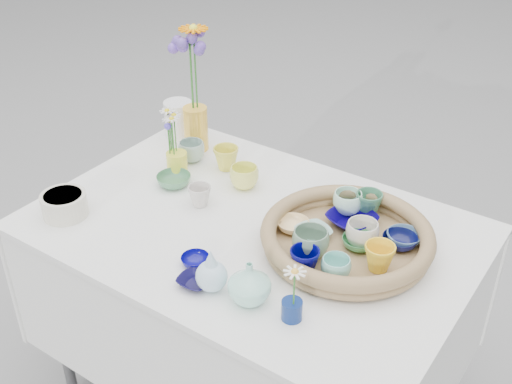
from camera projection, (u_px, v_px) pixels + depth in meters
The scene contains 32 objects.
wicker_tray at pixel (347, 239), 1.75m from camera, with size 0.47×0.47×0.08m, color brown, non-canonical shape.
tray_ceramic_0 at pixel (352, 220), 1.83m from camera, with size 0.13×0.13×0.03m, color #090052.
tray_ceramic_1 at pixel (400, 241), 1.74m from camera, with size 0.10×0.10×0.03m, color #090C3C.
tray_ceramic_2 at pixel (379, 257), 1.65m from camera, with size 0.08×0.08×0.08m, color yellow.
tray_ceramic_3 at pixel (359, 242), 1.74m from camera, with size 0.09×0.09×0.03m, color #45995A.
tray_ceramic_4 at pixel (310, 243), 1.70m from camera, with size 0.10×0.10×0.08m, color gray.
tray_ceramic_5 at pixel (313, 232), 1.79m from camera, with size 0.10×0.10×0.02m, color #9BCBC0.
tray_ceramic_6 at pixel (348, 203), 1.87m from camera, with size 0.09×0.09×0.07m, color #C3FEDA.
tray_ceramic_7 at pixel (362, 234), 1.74m from camera, with size 0.09×0.09×0.07m, color silver.
tray_ceramic_8 at pixel (404, 238), 1.76m from camera, with size 0.10×0.10×0.03m, color #70A3CE.
tray_ceramic_9 at pixel (305, 261), 1.64m from camera, with size 0.08×0.08×0.07m, color #030353.
tray_ceramic_10 at pixel (293, 226), 1.81m from camera, with size 0.09×0.09×0.03m, color #FFD795.
tray_ceramic_11 at pixel (336, 268), 1.62m from camera, with size 0.08×0.08×0.06m, color #81CEC1.
tray_ceramic_12 at pixel (369, 204), 1.86m from camera, with size 0.08×0.08×0.07m, color #397352.
loose_ceramic_0 at pixel (226, 158), 2.13m from camera, with size 0.08×0.08×0.08m, color yellow.
loose_ceramic_1 at pixel (244, 177), 2.03m from camera, with size 0.09×0.09×0.07m, color #EAEB62.
loose_ceramic_2 at pixel (174, 180), 2.05m from camera, with size 0.11×0.11×0.03m, color #4A845A.
loose_ceramic_3 at pixel (200, 196), 1.94m from camera, with size 0.07×0.07×0.07m, color beige.
loose_ceramic_4 at pixel (195, 261), 1.71m from camera, with size 0.08×0.08×0.02m, color #070570.
loose_ceramic_5 at pixel (192, 151), 2.18m from camera, with size 0.09×0.09×0.07m, color #99B7AC.
loose_ceramic_6 at pixel (196, 281), 1.64m from camera, with size 0.09×0.09×0.02m, color #0E0B37.
fluted_bowl at pixel (64, 205), 1.90m from camera, with size 0.13×0.13×0.07m, color beige, non-canonical shape.
bud_vase_paleblue at pixel (211, 269), 1.60m from camera, with size 0.08×0.08×0.12m, color silver, non-canonical shape.
bud_vase_seafoam at pixel (249, 282), 1.56m from camera, with size 0.11×0.11×0.11m, color #A6EDD6.
bud_vase_cobalt at pixel (292, 310), 1.52m from camera, with size 0.05×0.05×0.05m, color navy.
single_daisy at pixel (294, 288), 1.48m from camera, with size 0.06×0.06×0.12m, color white, non-canonical shape.
tall_vase_yellow at pixel (196, 128), 2.23m from camera, with size 0.08×0.08×0.16m, color yellow.
gerbera at pixel (195, 69), 2.12m from camera, with size 0.11×0.11×0.29m, color #FF8600, non-canonical shape.
hydrangea at pixel (192, 76), 2.12m from camera, with size 0.09×0.09×0.32m, color #5F43A2, non-canonical shape.
white_pitcher at pixel (178, 119), 2.31m from camera, with size 0.14×0.10×0.14m, color white, non-canonical shape.
daisy_cup at pixel (177, 163), 2.11m from camera, with size 0.07×0.07×0.07m, color yellow.
daisy_posy at pixel (172, 131), 2.06m from camera, with size 0.08×0.08×0.15m, color white, non-canonical shape.
Camera 1 is at (0.88, -1.25, 1.84)m, focal length 45.00 mm.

